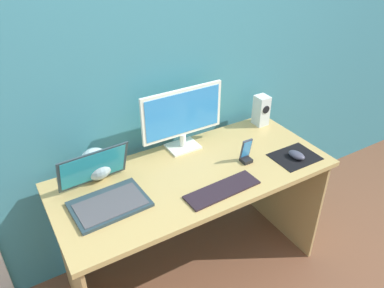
{
  "coord_description": "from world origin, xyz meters",
  "views": [
    {
      "loc": [
        -0.83,
        -1.37,
        1.93
      ],
      "look_at": [
        -0.03,
        -0.02,
        0.95
      ],
      "focal_mm": 35.27,
      "sensor_mm": 36.0,
      "label": 1
    }
  ],
  "objects_px": {
    "speaker_right": "(261,110)",
    "mouse": "(297,155)",
    "fishbowl": "(96,164)",
    "laptop": "(104,192)",
    "phone_in_dock": "(246,154)",
    "keyboard_external": "(222,190)",
    "monitor": "(183,117)"
  },
  "relations": [
    {
      "from": "phone_in_dock",
      "to": "mouse",
      "type": "bearing_deg",
      "value": -24.75
    },
    {
      "from": "speaker_right",
      "to": "phone_in_dock",
      "type": "bearing_deg",
      "value": -139.4
    },
    {
      "from": "speaker_right",
      "to": "mouse",
      "type": "bearing_deg",
      "value": -100.9
    },
    {
      "from": "fishbowl",
      "to": "keyboard_external",
      "type": "height_order",
      "value": "fishbowl"
    },
    {
      "from": "speaker_right",
      "to": "keyboard_external",
      "type": "height_order",
      "value": "speaker_right"
    },
    {
      "from": "speaker_right",
      "to": "fishbowl",
      "type": "height_order",
      "value": "speaker_right"
    },
    {
      "from": "laptop",
      "to": "fishbowl",
      "type": "distance_m",
      "value": 0.2
    },
    {
      "from": "fishbowl",
      "to": "mouse",
      "type": "relative_size",
      "value": 1.68
    },
    {
      "from": "monitor",
      "to": "speaker_right",
      "type": "height_order",
      "value": "monitor"
    },
    {
      "from": "monitor",
      "to": "phone_in_dock",
      "type": "bearing_deg",
      "value": -52.88
    },
    {
      "from": "monitor",
      "to": "fishbowl",
      "type": "distance_m",
      "value": 0.53
    },
    {
      "from": "speaker_right",
      "to": "laptop",
      "type": "bearing_deg",
      "value": -169.59
    },
    {
      "from": "fishbowl",
      "to": "phone_in_dock",
      "type": "bearing_deg",
      "value": -20.6
    },
    {
      "from": "monitor",
      "to": "phone_in_dock",
      "type": "distance_m",
      "value": 0.4
    },
    {
      "from": "fishbowl",
      "to": "mouse",
      "type": "height_order",
      "value": "fishbowl"
    },
    {
      "from": "laptop",
      "to": "mouse",
      "type": "distance_m",
      "value": 1.05
    },
    {
      "from": "mouse",
      "to": "monitor",
      "type": "bearing_deg",
      "value": 129.01
    },
    {
      "from": "mouse",
      "to": "fishbowl",
      "type": "bearing_deg",
      "value": 148.01
    },
    {
      "from": "monitor",
      "to": "laptop",
      "type": "height_order",
      "value": "monitor"
    },
    {
      "from": "phone_in_dock",
      "to": "keyboard_external",
      "type": "bearing_deg",
      "value": -150.5
    },
    {
      "from": "speaker_right",
      "to": "mouse",
      "type": "height_order",
      "value": "speaker_right"
    },
    {
      "from": "speaker_right",
      "to": "mouse",
      "type": "distance_m",
      "value": 0.43
    },
    {
      "from": "speaker_right",
      "to": "laptop",
      "type": "height_order",
      "value": "laptop"
    },
    {
      "from": "monitor",
      "to": "laptop",
      "type": "bearing_deg",
      "value": -158.89
    },
    {
      "from": "fishbowl",
      "to": "phone_in_dock",
      "type": "height_order",
      "value": "fishbowl"
    },
    {
      "from": "monitor",
      "to": "keyboard_external",
      "type": "bearing_deg",
      "value": -93.59
    },
    {
      "from": "keyboard_external",
      "to": "phone_in_dock",
      "type": "xyz_separation_m",
      "value": [
        0.25,
        0.14,
        0.04
      ]
    },
    {
      "from": "phone_in_dock",
      "to": "laptop",
      "type": "bearing_deg",
      "value": 173.56
    },
    {
      "from": "monitor",
      "to": "phone_in_dock",
      "type": "xyz_separation_m",
      "value": [
        0.23,
        -0.3,
        -0.15
      ]
    },
    {
      "from": "keyboard_external",
      "to": "mouse",
      "type": "relative_size",
      "value": 3.92
    },
    {
      "from": "mouse",
      "to": "speaker_right",
      "type": "bearing_deg",
      "value": 68.81
    },
    {
      "from": "monitor",
      "to": "keyboard_external",
      "type": "distance_m",
      "value": 0.48
    }
  ]
}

